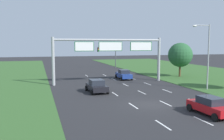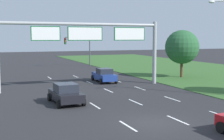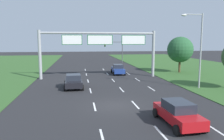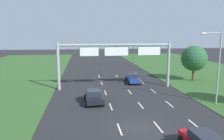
{
  "view_description": "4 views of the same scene",
  "coord_description": "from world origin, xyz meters",
  "px_view_note": "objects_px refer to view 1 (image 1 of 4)",
  "views": [
    {
      "loc": [
        -10.53,
        -22.15,
        5.99
      ],
      "look_at": [
        -0.45,
        11.58,
        2.31
      ],
      "focal_mm": 40.0,
      "sensor_mm": 36.0,
      "label": 1
    },
    {
      "loc": [
        -9.48,
        -16.37,
        5.25
      ],
      "look_at": [
        2.36,
        12.53,
        1.97
      ],
      "focal_mm": 50.0,
      "sensor_mm": 36.0,
      "label": 2
    },
    {
      "loc": [
        -3.01,
        -17.67,
        5.4
      ],
      "look_at": [
        1.53,
        11.65,
        1.5
      ],
      "focal_mm": 35.0,
      "sensor_mm": 36.0,
      "label": 3
    },
    {
      "loc": [
        -4.79,
        -17.73,
        8.25
      ],
      "look_at": [
        -0.37,
        15.31,
        2.68
      ],
      "focal_mm": 35.0,
      "sensor_mm": 36.0,
      "label": 4
    }
  ],
  "objects_px": {
    "car_mid_lane": "(124,74)",
    "traffic_light_mast": "(108,53)",
    "roadside_tree_mid": "(180,55)",
    "street_lamp": "(206,51)",
    "sign_gantry": "(111,51)",
    "car_near_red": "(97,86)",
    "car_lead_silver": "(210,106)"
  },
  "relations": [
    {
      "from": "car_near_red",
      "to": "roadside_tree_mid",
      "type": "xyz_separation_m",
      "value": [
        17.94,
        10.04,
        3.21
      ]
    },
    {
      "from": "car_near_red",
      "to": "traffic_light_mast",
      "type": "distance_m",
      "value": 31.53
    },
    {
      "from": "street_lamp",
      "to": "roadside_tree_mid",
      "type": "height_order",
      "value": "street_lamp"
    },
    {
      "from": "car_lead_silver",
      "to": "roadside_tree_mid",
      "type": "relative_size",
      "value": 0.7
    },
    {
      "from": "car_mid_lane",
      "to": "traffic_light_mast",
      "type": "relative_size",
      "value": 0.81
    },
    {
      "from": "car_near_red",
      "to": "traffic_light_mast",
      "type": "bearing_deg",
      "value": 69.6
    },
    {
      "from": "car_mid_lane",
      "to": "sign_gantry",
      "type": "distance_m",
      "value": 6.16
    },
    {
      "from": "car_lead_silver",
      "to": "street_lamp",
      "type": "xyz_separation_m",
      "value": [
        7.0,
        10.01,
        4.29
      ]
    },
    {
      "from": "street_lamp",
      "to": "car_near_red",
      "type": "bearing_deg",
      "value": 170.17
    },
    {
      "from": "car_mid_lane",
      "to": "traffic_light_mast",
      "type": "xyz_separation_m",
      "value": [
        2.8,
        19.73,
        3.06
      ]
    },
    {
      "from": "traffic_light_mast",
      "to": "roadside_tree_mid",
      "type": "xyz_separation_m",
      "value": [
        8.05,
        -19.74,
        0.14
      ]
    },
    {
      "from": "car_lead_silver",
      "to": "sign_gantry",
      "type": "xyz_separation_m",
      "value": [
        -3.08,
        19.29,
        4.19
      ]
    },
    {
      "from": "car_lead_silver",
      "to": "roadside_tree_mid",
      "type": "height_order",
      "value": "roadside_tree_mid"
    },
    {
      "from": "traffic_light_mast",
      "to": "roadside_tree_mid",
      "type": "relative_size",
      "value": 0.9
    },
    {
      "from": "car_mid_lane",
      "to": "sign_gantry",
      "type": "relative_size",
      "value": 0.26
    },
    {
      "from": "car_lead_silver",
      "to": "traffic_light_mast",
      "type": "distance_m",
      "value": 42.42
    },
    {
      "from": "car_near_red",
      "to": "roadside_tree_mid",
      "type": "distance_m",
      "value": 20.8
    },
    {
      "from": "car_near_red",
      "to": "roadside_tree_mid",
      "type": "bearing_deg",
      "value": 27.19
    },
    {
      "from": "sign_gantry",
      "to": "roadside_tree_mid",
      "type": "distance_m",
      "value": 14.46
    },
    {
      "from": "car_mid_lane",
      "to": "street_lamp",
      "type": "xyz_separation_m",
      "value": [
        6.86,
        -12.47,
        4.27
      ]
    },
    {
      "from": "car_mid_lane",
      "to": "roadside_tree_mid",
      "type": "distance_m",
      "value": 11.32
    },
    {
      "from": "car_lead_silver",
      "to": "traffic_light_mast",
      "type": "height_order",
      "value": "traffic_light_mast"
    },
    {
      "from": "car_lead_silver",
      "to": "sign_gantry",
      "type": "height_order",
      "value": "sign_gantry"
    },
    {
      "from": "roadside_tree_mid",
      "to": "street_lamp",
      "type": "bearing_deg",
      "value": -107.8
    },
    {
      "from": "car_near_red",
      "to": "street_lamp",
      "type": "height_order",
      "value": "street_lamp"
    },
    {
      "from": "car_lead_silver",
      "to": "car_mid_lane",
      "type": "height_order",
      "value": "car_mid_lane"
    },
    {
      "from": "car_lead_silver",
      "to": "car_mid_lane",
      "type": "distance_m",
      "value": 22.48
    },
    {
      "from": "car_mid_lane",
      "to": "street_lamp",
      "type": "bearing_deg",
      "value": -58.75
    },
    {
      "from": "car_lead_silver",
      "to": "car_mid_lane",
      "type": "bearing_deg",
      "value": 87.46
    },
    {
      "from": "car_mid_lane",
      "to": "sign_gantry",
      "type": "height_order",
      "value": "sign_gantry"
    },
    {
      "from": "street_lamp",
      "to": "car_mid_lane",
      "type": "bearing_deg",
      "value": 118.81
    },
    {
      "from": "traffic_light_mast",
      "to": "roadside_tree_mid",
      "type": "distance_m",
      "value": 21.32
    }
  ]
}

